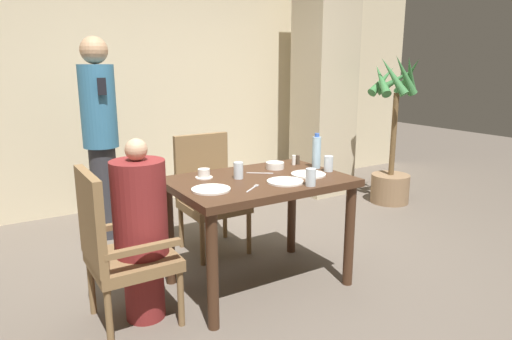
{
  "coord_description": "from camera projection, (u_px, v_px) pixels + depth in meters",
  "views": [
    {
      "loc": [
        -1.6,
        -2.54,
        1.55
      ],
      "look_at": [
        0.0,
        0.04,
        0.83
      ],
      "focal_mm": 32.0,
      "sensor_mm": 36.0,
      "label": 1
    }
  ],
  "objects": [
    {
      "name": "glass_tall_far",
      "position": [
        311.0,
        177.0,
        2.9
      ],
      "size": [
        0.07,
        0.07,
        0.11
      ],
      "color": "silver",
      "rests_on": "dining_table"
    },
    {
      "name": "water_bottle",
      "position": [
        316.0,
        152.0,
        3.38
      ],
      "size": [
        0.06,
        0.06,
        0.26
      ],
      "color": "#A3C6DB",
      "rests_on": "dining_table"
    },
    {
      "name": "diner_in_left_chair",
      "position": [
        141.0,
        229.0,
        2.72
      ],
      "size": [
        0.32,
        0.32,
        1.12
      ],
      "color": "maroon",
      "rests_on": "ground_plane"
    },
    {
      "name": "plate_main_right",
      "position": [
        285.0,
        182.0,
        2.99
      ],
      "size": [
        0.24,
        0.24,
        0.01
      ],
      "color": "white",
      "rests_on": "dining_table"
    },
    {
      "name": "bowl_small",
      "position": [
        275.0,
        165.0,
        3.38
      ],
      "size": [
        0.13,
        0.13,
        0.05
      ],
      "color": "white",
      "rests_on": "dining_table"
    },
    {
      "name": "dining_table",
      "position": [
        259.0,
        195.0,
        3.12
      ],
      "size": [
        1.18,
        0.8,
        0.78
      ],
      "color": "#422819",
      "rests_on": "ground_plane"
    },
    {
      "name": "teacup_with_saucer",
      "position": [
        204.0,
        174.0,
        3.1
      ],
      "size": [
        0.12,
        0.12,
        0.06
      ],
      "color": "white",
      "rests_on": "dining_table"
    },
    {
      "name": "salt_shaker",
      "position": [
        294.0,
        160.0,
        3.5
      ],
      "size": [
        0.03,
        0.03,
        0.08
      ],
      "color": "white",
      "rests_on": "dining_table"
    },
    {
      "name": "wall_back",
      "position": [
        143.0,
        76.0,
        4.9
      ],
      "size": [
        8.0,
        0.06,
        2.8
      ],
      "color": "beige",
      "rests_on": "ground_plane"
    },
    {
      "name": "pepper_shaker",
      "position": [
        298.0,
        160.0,
        3.52
      ],
      "size": [
        0.03,
        0.03,
        0.07
      ],
      "color": "#4C3D2D",
      "rests_on": "dining_table"
    },
    {
      "name": "plate_dessert_center",
      "position": [
        211.0,
        189.0,
        2.81
      ],
      "size": [
        0.24,
        0.24,
        0.01
      ],
      "color": "white",
      "rests_on": "dining_table"
    },
    {
      "name": "knife_beside_plate",
      "position": [
        261.0,
        173.0,
        3.24
      ],
      "size": [
        0.16,
        0.13,
        0.0
      ],
      "color": "silver",
      "rests_on": "dining_table"
    },
    {
      "name": "glass_tall_near",
      "position": [
        238.0,
        170.0,
        3.08
      ],
      "size": [
        0.07,
        0.07,
        0.11
      ],
      "color": "silver",
      "rests_on": "dining_table"
    },
    {
      "name": "ground_plane",
      "position": [
        259.0,
        283.0,
        3.28
      ],
      "size": [
        16.0,
        16.0,
        0.0
      ],
      "primitive_type": "plane",
      "color": "#60564C"
    },
    {
      "name": "standing_host",
      "position": [
        100.0,
        133.0,
        3.95
      ],
      "size": [
        0.3,
        0.34,
        1.76
      ],
      "color": "#2D2D33",
      "rests_on": "ground_plane"
    },
    {
      "name": "potted_palm",
      "position": [
        392.0,
        149.0,
        5.05
      ],
      "size": [
        0.62,
        0.56,
        1.64
      ],
      "color": "#896B4C",
      "rests_on": "ground_plane"
    },
    {
      "name": "plate_main_left",
      "position": [
        308.0,
        174.0,
        3.18
      ],
      "size": [
        0.24,
        0.24,
        0.01
      ],
      "color": "white",
      "rests_on": "dining_table"
    },
    {
      "name": "pillar_stone",
      "position": [
        324.0,
        80.0,
        5.32
      ],
      "size": [
        0.57,
        0.57,
        2.7
      ],
      "color": "#BCAD8E",
      "rests_on": "ground_plane"
    },
    {
      "name": "chair_far_side",
      "position": [
        209.0,
        191.0,
        3.81
      ],
      "size": [
        0.48,
        0.49,
        0.96
      ],
      "color": "brown",
      "rests_on": "ground_plane"
    },
    {
      "name": "glass_tall_mid",
      "position": [
        328.0,
        164.0,
        3.29
      ],
      "size": [
        0.07,
        0.07,
        0.11
      ],
      "color": "silver",
      "rests_on": "dining_table"
    },
    {
      "name": "chair_left_side",
      "position": [
        117.0,
        246.0,
        2.66
      ],
      "size": [
        0.49,
        0.48,
        0.96
      ],
      "color": "brown",
      "rests_on": "ground_plane"
    },
    {
      "name": "fork_beside_plate",
      "position": [
        254.0,
        188.0,
        2.86
      ],
      "size": [
        0.15,
        0.12,
        0.0
      ],
      "color": "silver",
      "rests_on": "dining_table"
    }
  ]
}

